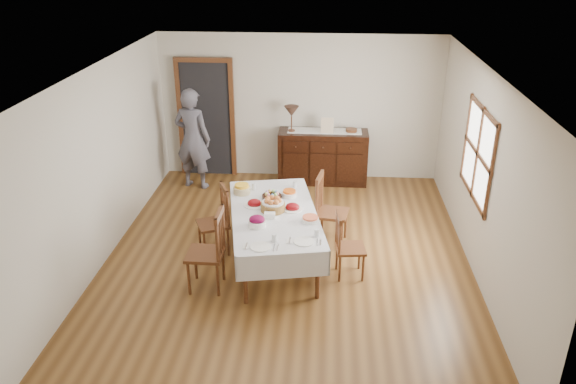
# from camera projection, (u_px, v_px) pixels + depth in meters

# --- Properties ---
(ground) EXTENTS (6.00, 6.00, 0.00)m
(ground) POSITION_uv_depth(u_px,v_px,m) (287.00, 257.00, 7.85)
(ground) COLOR brown
(room_shell) EXTENTS (5.02, 6.02, 2.65)m
(room_shell) POSITION_uv_depth(u_px,v_px,m) (279.00, 135.00, 7.56)
(room_shell) COLOR white
(room_shell) RESTS_ON ground
(dining_table) EXTENTS (1.51, 2.36, 0.75)m
(dining_table) POSITION_uv_depth(u_px,v_px,m) (274.00, 218.00, 7.47)
(dining_table) COLOR silver
(dining_table) RESTS_ON ground
(chair_left_near) EXTENTS (0.45, 0.45, 1.08)m
(chair_left_near) POSITION_uv_depth(u_px,v_px,m) (209.00, 250.00, 6.94)
(chair_left_near) COLOR #512C16
(chair_left_near) RESTS_ON ground
(chair_left_far) EXTENTS (0.54, 0.54, 0.99)m
(chair_left_far) POSITION_uv_depth(u_px,v_px,m) (216.00, 220.00, 7.79)
(chair_left_far) COLOR #512C16
(chair_left_far) RESTS_ON ground
(chair_right_near) EXTENTS (0.41, 0.41, 0.89)m
(chair_right_near) POSITION_uv_depth(u_px,v_px,m) (347.00, 245.00, 7.24)
(chair_right_near) COLOR #512C16
(chair_right_near) RESTS_ON ground
(chair_right_far) EXTENTS (0.50, 0.50, 1.04)m
(chair_right_far) POSITION_uv_depth(u_px,v_px,m) (329.00, 209.00, 8.03)
(chair_right_far) COLOR #512C16
(chair_right_far) RESTS_ON ground
(sideboard) EXTENTS (1.58, 0.57, 0.95)m
(sideboard) POSITION_uv_depth(u_px,v_px,m) (323.00, 157.00, 10.09)
(sideboard) COLOR black
(sideboard) RESTS_ON ground
(person) EXTENTS (0.67, 0.51, 1.90)m
(person) POSITION_uv_depth(u_px,v_px,m) (192.00, 136.00, 9.70)
(person) COLOR #504E5B
(person) RESTS_ON ground
(bread_basket) EXTENTS (0.33, 0.33, 0.19)m
(bread_basket) POSITION_uv_depth(u_px,v_px,m) (273.00, 205.00, 7.45)
(bread_basket) COLOR brown
(bread_basket) RESTS_ON dining_table
(egg_basket) EXTENTS (0.28, 0.28, 0.11)m
(egg_basket) POSITION_uv_depth(u_px,v_px,m) (272.00, 196.00, 7.80)
(egg_basket) COLOR black
(egg_basket) RESTS_ON dining_table
(ham_platter_a) EXTENTS (0.29, 0.29, 0.11)m
(ham_platter_a) POSITION_uv_depth(u_px,v_px,m) (254.00, 204.00, 7.60)
(ham_platter_a) COLOR white
(ham_platter_a) RESTS_ON dining_table
(ham_platter_b) EXTENTS (0.27, 0.27, 0.11)m
(ham_platter_b) POSITION_uv_depth(u_px,v_px,m) (292.00, 208.00, 7.49)
(ham_platter_b) COLOR white
(ham_platter_b) RESTS_ON dining_table
(beet_bowl) EXTENTS (0.22, 0.22, 0.15)m
(beet_bowl) POSITION_uv_depth(u_px,v_px,m) (257.00, 221.00, 7.05)
(beet_bowl) COLOR white
(beet_bowl) RESTS_ON dining_table
(carrot_bowl) EXTENTS (0.21, 0.21, 0.09)m
(carrot_bowl) POSITION_uv_depth(u_px,v_px,m) (289.00, 193.00, 7.87)
(carrot_bowl) COLOR white
(carrot_bowl) RESTS_ON dining_table
(pineapple_bowl) EXTENTS (0.24, 0.24, 0.14)m
(pineapple_bowl) POSITION_uv_depth(u_px,v_px,m) (242.00, 189.00, 7.96)
(pineapple_bowl) COLOR #CBB983
(pineapple_bowl) RESTS_ON dining_table
(casserole_dish) EXTENTS (0.22, 0.22, 0.07)m
(casserole_dish) POSITION_uv_depth(u_px,v_px,m) (310.00, 219.00, 7.18)
(casserole_dish) COLOR white
(casserole_dish) RESTS_ON dining_table
(butter_dish) EXTENTS (0.15, 0.12, 0.07)m
(butter_dish) POSITION_uv_depth(u_px,v_px,m) (270.00, 215.00, 7.27)
(butter_dish) COLOR white
(butter_dish) RESTS_ON dining_table
(setting_left) EXTENTS (0.44, 0.31, 0.10)m
(setting_left) POSITION_uv_depth(u_px,v_px,m) (265.00, 244.00, 6.63)
(setting_left) COLOR white
(setting_left) RESTS_ON dining_table
(setting_right) EXTENTS (0.44, 0.31, 0.10)m
(setting_right) POSITION_uv_depth(u_px,v_px,m) (308.00, 238.00, 6.74)
(setting_right) COLOR white
(setting_right) RESTS_ON dining_table
(glass_far_a) EXTENTS (0.06, 0.06, 0.11)m
(glass_far_a) POSITION_uv_depth(u_px,v_px,m) (254.00, 186.00, 8.07)
(glass_far_a) COLOR white
(glass_far_a) RESTS_ON dining_table
(glass_far_b) EXTENTS (0.06, 0.06, 0.10)m
(glass_far_b) POSITION_uv_depth(u_px,v_px,m) (295.00, 184.00, 8.16)
(glass_far_b) COLOR white
(glass_far_b) RESTS_ON dining_table
(runner) EXTENTS (1.30, 0.35, 0.01)m
(runner) POSITION_uv_depth(u_px,v_px,m) (325.00, 131.00, 9.92)
(runner) COLOR silver
(runner) RESTS_ON sideboard
(table_lamp) EXTENTS (0.26, 0.26, 0.46)m
(table_lamp) POSITION_uv_depth(u_px,v_px,m) (292.00, 112.00, 9.76)
(table_lamp) COLOR brown
(table_lamp) RESTS_ON sideboard
(picture_frame) EXTENTS (0.22, 0.08, 0.28)m
(picture_frame) POSITION_uv_depth(u_px,v_px,m) (327.00, 126.00, 9.75)
(picture_frame) COLOR #CCB495
(picture_frame) RESTS_ON sideboard
(deco_bowl) EXTENTS (0.20, 0.20, 0.06)m
(deco_bowl) POSITION_uv_depth(u_px,v_px,m) (351.00, 130.00, 9.87)
(deco_bowl) COLOR #512C16
(deco_bowl) RESTS_ON sideboard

